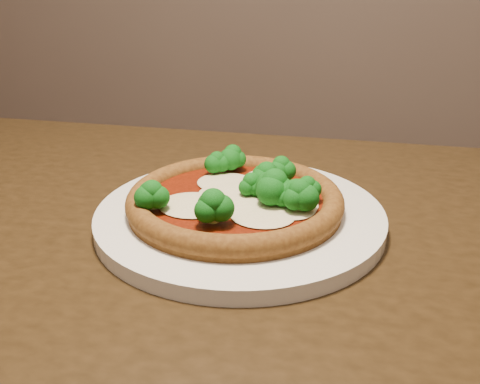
# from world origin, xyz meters

# --- Properties ---
(dining_table) EXTENTS (1.24, 0.85, 0.75)m
(dining_table) POSITION_xyz_m (0.05, 0.23, 0.65)
(dining_table) COLOR black
(dining_table) RESTS_ON floor
(plate) EXTENTS (0.34, 0.34, 0.02)m
(plate) POSITION_xyz_m (0.09, 0.30, 0.76)
(plate) COLOR silver
(plate) RESTS_ON dining_table
(pizza) EXTENTS (0.25, 0.25, 0.06)m
(pizza) POSITION_xyz_m (0.09, 0.30, 0.78)
(pizza) COLOR brown
(pizza) RESTS_ON plate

